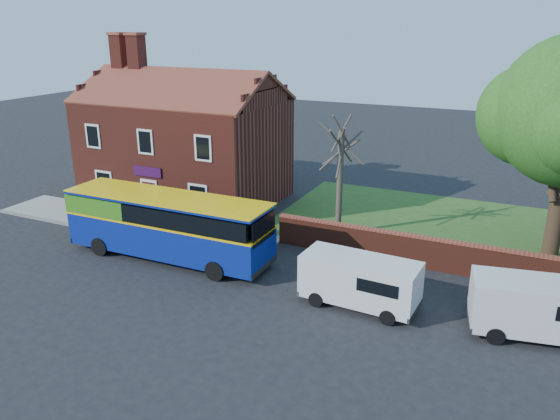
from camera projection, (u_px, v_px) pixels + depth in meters
The scene contains 10 objects.
ground at pixel (173, 289), 24.29m from camera, with size 120.00×120.00×0.00m, color black.
pavement at pixel (133, 224), 32.00m from camera, with size 18.00×3.50×0.12m, color gray.
kerb at pixel (112, 233), 30.50m from camera, with size 18.00×0.15×0.14m, color slate.
grass_strip at pixel (506, 236), 30.20m from camera, with size 26.00×12.00×0.04m, color #426B28.
shop_building at pixel (185, 148), 35.84m from camera, with size 12.30×8.13×10.50m.
boundary_wall at pixel (499, 265), 24.80m from camera, with size 22.00×0.38×1.60m.
bus at pixel (162, 222), 27.09m from camera, with size 10.66×2.81×3.24m.
van_near at pixel (360, 280), 22.50m from camera, with size 4.93×2.24×2.12m.
van_far at pixel (543, 307), 20.23m from camera, with size 5.36×2.91×2.23m.
bare_tree at pixel (340, 178), 29.53m from camera, with size 2.38×2.84×6.36m.
Camera 1 is at (13.56, -17.73, 11.26)m, focal length 35.00 mm.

